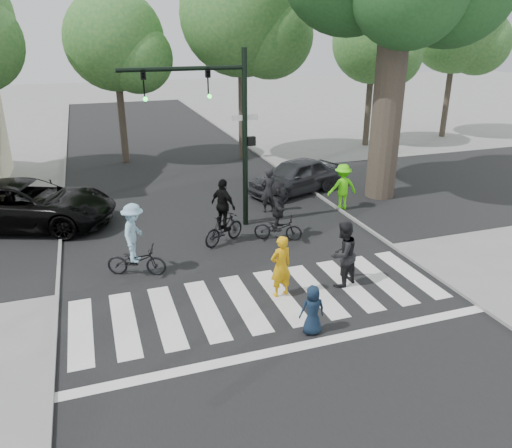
{
  "coord_description": "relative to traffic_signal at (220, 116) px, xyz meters",
  "views": [
    {
      "loc": [
        -3.82,
        -9.65,
        6.58
      ],
      "look_at": [
        0.5,
        3.0,
        1.3
      ],
      "focal_mm": 35.0,
      "sensor_mm": 36.0,
      "label": 1
    }
  ],
  "objects": [
    {
      "name": "ground",
      "position": [
        -0.35,
        -6.2,
        -3.9
      ],
      "size": [
        120.0,
        120.0,
        0.0
      ],
      "primitive_type": "plane",
      "color": "gray",
      "rests_on": "ground"
    },
    {
      "name": "crosswalk",
      "position": [
        -0.35,
        -5.54,
        -3.89
      ],
      "size": [
        10.0,
        3.85,
        0.01
      ],
      "color": "silver",
      "rests_on": "ground"
    },
    {
      "name": "car_grey",
      "position": [
        3.95,
        2.85,
        -3.17
      ],
      "size": [
        4.61,
        3.08,
        1.46
      ],
      "primitive_type": "imported",
      "rotation": [
        0.0,
        0.0,
        -1.22
      ],
      "color": "#323338",
      "rests_on": "ground"
    },
    {
      "name": "pedestrian_woman",
      "position": [
        0.16,
        -5.13,
        -3.06
      ],
      "size": [
        0.68,
        0.52,
        1.69
      ],
      "primitive_type": "imported",
      "rotation": [
        0.0,
        0.0,
        3.34
      ],
      "color": "#DD9D0D",
      "rests_on": "ground"
    },
    {
      "name": "bg_tree_5",
      "position": [
        17.92,
        10.5,
        2.46
      ],
      "size": [
        5.67,
        5.4,
        9.3
      ],
      "color": "brown",
      "rests_on": "ground"
    },
    {
      "name": "cyclist_mid",
      "position": [
        -0.32,
        -1.35,
        -3.01
      ],
      "size": [
        1.68,
        1.22,
        2.17
      ],
      "color": "black",
      "rests_on": "ground"
    },
    {
      "name": "road_stem",
      "position": [
        -0.35,
        -1.2,
        -3.9
      ],
      "size": [
        10.0,
        70.0,
        0.01
      ],
      "primitive_type": "cube",
      "color": "black",
      "rests_on": "ground"
    },
    {
      "name": "bg_tree_3",
      "position": [
        3.95,
        9.07,
        3.04
      ],
      "size": [
        6.3,
        6.0,
        10.2
      ],
      "color": "brown",
      "rests_on": "ground"
    },
    {
      "name": "bg_tree_4",
      "position": [
        11.88,
        9.93,
        1.73
      ],
      "size": [
        4.83,
        4.6,
        8.15
      ],
      "color": "brown",
      "rests_on": "ground"
    },
    {
      "name": "car_suv",
      "position": [
        -6.43,
        2.29,
        -3.07
      ],
      "size": [
        6.54,
        4.61,
        1.66
      ],
      "primitive_type": "imported",
      "rotation": [
        0.0,
        0.0,
        1.23
      ],
      "color": "black",
      "rests_on": "ground"
    },
    {
      "name": "cyclist_right",
      "position": [
        1.44,
        -1.65,
        -3.0
      ],
      "size": [
        1.66,
        1.53,
        2.01
      ],
      "color": "black",
      "rests_on": "ground"
    },
    {
      "name": "pedestrian_child",
      "position": [
        0.21,
        -6.98,
        -3.3
      ],
      "size": [
        0.62,
        0.44,
        1.2
      ],
      "primitive_type": "imported",
      "rotation": [
        0.0,
        0.0,
        3.04
      ],
      "color": "#122034",
      "rests_on": "ground"
    },
    {
      "name": "road_cross",
      "position": [
        -0.35,
        1.8,
        -3.89
      ],
      "size": [
        70.0,
        10.0,
        0.01
      ],
      "primitive_type": "cube",
      "color": "black",
      "rests_on": "ground"
    },
    {
      "name": "bystander_hivis",
      "position": [
        4.86,
        0.35,
        -3.01
      ],
      "size": [
        1.18,
        0.71,
        1.79
      ],
      "primitive_type": "imported",
      "rotation": [
        0.0,
        0.0,
        3.1
      ],
      "color": "#57FF0F",
      "rests_on": "ground"
    },
    {
      "name": "curb_left",
      "position": [
        -5.4,
        -1.2,
        -3.85
      ],
      "size": [
        0.1,
        70.0,
        0.1
      ],
      "primitive_type": "cube",
      "color": "gray",
      "rests_on": "ground"
    },
    {
      "name": "pedestrian_adult",
      "position": [
        1.95,
        -5.12,
        -2.98
      ],
      "size": [
        1.1,
        1.0,
        1.84
      ],
      "primitive_type": "imported",
      "rotation": [
        0.0,
        0.0,
        3.56
      ],
      "color": "black",
      "rests_on": "ground"
    },
    {
      "name": "cyclist_left",
      "position": [
        -3.26,
        -2.71,
        -2.98
      ],
      "size": [
        1.78,
        1.25,
        2.13
      ],
      "color": "black",
      "rests_on": "ground"
    },
    {
      "name": "bg_tree_2",
      "position": [
        -2.11,
        10.42,
        1.88
      ],
      "size": [
        5.04,
        4.8,
        8.4
      ],
      "color": "brown",
      "rests_on": "ground"
    },
    {
      "name": "bystander_dark",
      "position": [
        2.06,
        0.96,
        -3.05
      ],
      "size": [
        0.67,
        0.48,
        1.71
      ],
      "primitive_type": "imported",
      "rotation": [
        0.0,
        0.0,
        3.02
      ],
      "color": "black",
      "rests_on": "ground"
    },
    {
      "name": "traffic_signal",
      "position": [
        0.0,
        0.0,
        0.0
      ],
      "size": [
        4.45,
        0.29,
        6.0
      ],
      "color": "black",
      "rests_on": "ground"
    },
    {
      "name": "curb_right",
      "position": [
        4.7,
        -1.2,
        -3.85
      ],
      "size": [
        0.1,
        70.0,
        0.1
      ],
      "primitive_type": "cube",
      "color": "gray",
      "rests_on": "ground"
    }
  ]
}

